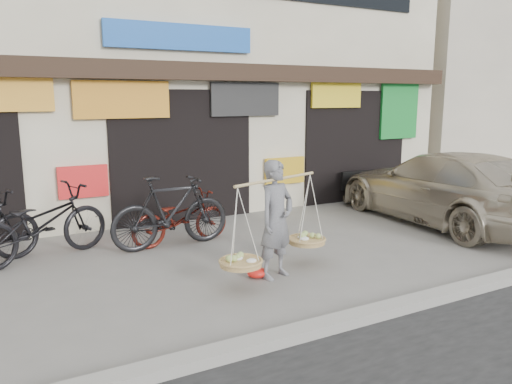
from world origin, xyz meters
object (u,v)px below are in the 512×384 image
bike_1 (171,211)px  bike_2 (180,218)px  suv (444,187)px  bike_3 (40,224)px  street_vendor (276,224)px

bike_1 → bike_2: bearing=-62.1°
bike_1 → bike_2: bike_1 is taller
suv → bike_3: bearing=-6.2°
street_vendor → bike_1: street_vendor is taller
bike_2 → bike_3: 2.25m
bike_3 → suv: bearing=-120.6°
street_vendor → bike_3: (-2.88, 2.42, -0.19)m
street_vendor → suv: size_ratio=0.37×
street_vendor → suv: (4.63, 1.11, -0.05)m
bike_1 → bike_3: size_ratio=0.93×
bike_3 → suv: (7.51, -1.31, 0.15)m
bike_2 → street_vendor: bearing=-167.7°
bike_3 → bike_2: bearing=-115.6°
bike_1 → bike_2: size_ratio=1.17×
street_vendor → suv: bearing=-5.0°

